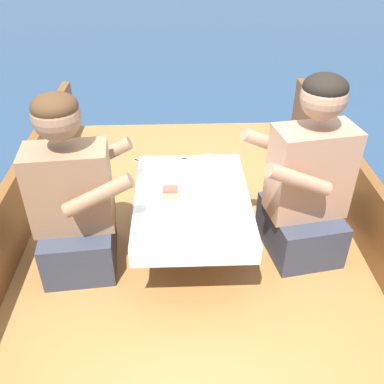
# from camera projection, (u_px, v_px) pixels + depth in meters

# --- Properties ---
(ground_plane) EXTENTS (60.00, 60.00, 0.00)m
(ground_plane) POSITION_uv_depth(u_px,v_px,m) (191.00, 274.00, 2.75)
(ground_plane) COLOR navy
(boat_deck) EXTENTS (2.04, 3.05, 0.34)m
(boat_deck) POSITION_uv_depth(u_px,v_px,m) (191.00, 255.00, 2.66)
(boat_deck) COLOR #9E6B38
(boat_deck) RESTS_ON ground_plane
(gunwale_port) EXTENTS (0.06, 3.05, 0.41)m
(gunwale_port) POSITION_uv_depth(u_px,v_px,m) (17.00, 210.00, 2.42)
(gunwale_port) COLOR brown
(gunwale_port) RESTS_ON boat_deck
(gunwale_starboard) EXTENTS (0.06, 3.05, 0.41)m
(gunwale_starboard) POSITION_uv_depth(u_px,v_px,m) (361.00, 203.00, 2.48)
(gunwale_starboard) COLOR brown
(gunwale_starboard) RESTS_ON boat_deck
(cockpit_table) EXTENTS (0.60, 0.85, 0.37)m
(cockpit_table) POSITION_uv_depth(u_px,v_px,m) (192.00, 201.00, 2.26)
(cockpit_table) COLOR #B2B2B7
(cockpit_table) RESTS_ON boat_deck
(person_port) EXTENTS (0.55, 0.48, 0.97)m
(person_port) POSITION_uv_depth(u_px,v_px,m) (74.00, 201.00, 2.15)
(person_port) COLOR #333847
(person_port) RESTS_ON boat_deck
(person_starboard) EXTENTS (0.57, 0.51, 1.02)m
(person_starboard) POSITION_uv_depth(u_px,v_px,m) (307.00, 186.00, 2.23)
(person_starboard) COLOR #333847
(person_starboard) RESTS_ON boat_deck
(plate_sandwich) EXTENTS (0.18, 0.18, 0.01)m
(plate_sandwich) POSITION_uv_depth(u_px,v_px,m) (170.00, 197.00, 2.22)
(plate_sandwich) COLOR white
(plate_sandwich) RESTS_ON cockpit_table
(plate_bread) EXTENTS (0.15, 0.15, 0.01)m
(plate_bread) POSITION_uv_depth(u_px,v_px,m) (220.00, 188.00, 2.29)
(plate_bread) COLOR white
(plate_bread) RESTS_ON cockpit_table
(sandwich) EXTENTS (0.09, 0.07, 0.05)m
(sandwich) POSITION_uv_depth(u_px,v_px,m) (170.00, 192.00, 2.21)
(sandwich) COLOR tan
(sandwich) RESTS_ON plate_sandwich
(bowl_port_near) EXTENTS (0.12, 0.12, 0.04)m
(bowl_port_near) POSITION_uv_depth(u_px,v_px,m) (220.00, 214.00, 2.07)
(bowl_port_near) COLOR white
(bowl_port_near) RESTS_ON cockpit_table
(bowl_starboard_near) EXTENTS (0.14, 0.14, 0.04)m
(bowl_starboard_near) POSITION_uv_depth(u_px,v_px,m) (209.00, 230.00, 1.97)
(bowl_starboard_near) COLOR white
(bowl_starboard_near) RESTS_ON cockpit_table
(bowl_center_far) EXTENTS (0.14, 0.14, 0.04)m
(bowl_center_far) POSITION_uv_depth(u_px,v_px,m) (209.00, 162.00, 2.48)
(bowl_center_far) COLOR white
(bowl_center_far) RESTS_ON cockpit_table
(coffee_cup_port) EXTENTS (0.10, 0.07, 0.06)m
(coffee_cup_port) POSITION_uv_depth(u_px,v_px,m) (169.00, 212.00, 2.07)
(coffee_cup_port) COLOR white
(coffee_cup_port) RESTS_ON cockpit_table
(coffee_cup_starboard) EXTENTS (0.09, 0.06, 0.05)m
(coffee_cup_starboard) POSITION_uv_depth(u_px,v_px,m) (191.00, 178.00, 2.33)
(coffee_cup_starboard) COLOR white
(coffee_cup_starboard) RESTS_ON cockpit_table
(coffee_cup_center) EXTENTS (0.10, 0.07, 0.05)m
(coffee_cup_center) POSITION_uv_depth(u_px,v_px,m) (154.00, 167.00, 2.43)
(coffee_cup_center) COLOR white
(coffee_cup_center) RESTS_ON cockpit_table
(utensil_fork_starboard) EXTENTS (0.16, 0.10, 0.00)m
(utensil_fork_starboard) POSITION_uv_depth(u_px,v_px,m) (144.00, 162.00, 2.52)
(utensil_fork_starboard) COLOR silver
(utensil_fork_starboard) RESTS_ON cockpit_table
(utensil_spoon_center) EXTENTS (0.15, 0.10, 0.01)m
(utensil_spoon_center) POSITION_uv_depth(u_px,v_px,m) (227.00, 202.00, 2.18)
(utensil_spoon_center) COLOR silver
(utensil_spoon_center) RESTS_ON cockpit_table
(utensil_spoon_port) EXTENTS (0.17, 0.02, 0.01)m
(utensil_spoon_port) POSITION_uv_depth(u_px,v_px,m) (215.00, 201.00, 2.19)
(utensil_spoon_port) COLOR silver
(utensil_spoon_port) RESTS_ON cockpit_table
(utensil_knife_starboard) EXTENTS (0.17, 0.05, 0.00)m
(utensil_knife_starboard) POSITION_uv_depth(u_px,v_px,m) (152.00, 232.00, 1.99)
(utensil_knife_starboard) COLOR silver
(utensil_knife_starboard) RESTS_ON cockpit_table
(utensil_spoon_starboard) EXTENTS (0.12, 0.14, 0.01)m
(utensil_spoon_starboard) POSITION_uv_depth(u_px,v_px,m) (176.00, 224.00, 2.04)
(utensil_spoon_starboard) COLOR silver
(utensil_spoon_starboard) RESTS_ON cockpit_table
(utensil_fork_port) EXTENTS (0.17, 0.04, 0.00)m
(utensil_fork_port) POSITION_uv_depth(u_px,v_px,m) (176.00, 160.00, 2.54)
(utensil_fork_port) COLOR silver
(utensil_fork_port) RESTS_ON cockpit_table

